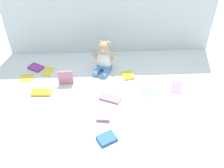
{
  "coord_description": "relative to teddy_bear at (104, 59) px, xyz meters",
  "views": [
    {
      "loc": [
        -0.08,
        -1.28,
        1.04
      ],
      "look_at": [
        -0.02,
        -0.1,
        0.1
      ],
      "focal_mm": 39.55,
      "sensor_mm": 36.0,
      "label": 1
    }
  ],
  "objects": [
    {
      "name": "ground_plane",
      "position": [
        0.06,
        -0.21,
        -0.09
      ],
      "size": [
        3.2,
        3.2,
        0.0
      ],
      "primitive_type": "plane",
      "color": "silver"
    },
    {
      "name": "backdrop_drape",
      "position": [
        0.06,
        0.26,
        0.26
      ],
      "size": [
        1.58,
        0.03,
        0.68
      ],
      "primitive_type": "cube",
      "color": "silver",
      "rests_on": "ground_plane"
    },
    {
      "name": "teddy_bear",
      "position": [
        0.0,
        0.0,
        0.0
      ],
      "size": [
        0.19,
        0.19,
        0.23
      ],
      "rotation": [
        0.0,
        0.0,
        -0.37
      ],
      "color": "white",
      "rests_on": "ground_plane"
    },
    {
      "name": "book_case_0",
      "position": [
        0.03,
        -0.33,
        -0.08
      ],
      "size": [
        0.15,
        0.11,
        0.02
      ],
      "primitive_type": "cube",
      "rotation": [
        0.0,
        0.0,
        4.29
      ],
      "color": "#B6718E",
      "rests_on": "ground_plane"
    },
    {
      "name": "book_case_1",
      "position": [
        -0.41,
        -0.25,
        -0.08
      ],
      "size": [
        0.13,
        0.07,
        0.01
      ],
      "primitive_type": "cube",
      "rotation": [
        0.0,
        0.0,
        1.51
      ],
      "color": "gold",
      "rests_on": "ground_plane"
    },
    {
      "name": "book_case_2",
      "position": [
        0.27,
        -0.26,
        -0.08
      ],
      "size": [
        0.13,
        0.13,
        0.01
      ],
      "primitive_type": "cube",
      "rotation": [
        0.0,
        0.0,
        5.41
      ],
      "color": "#74A9E3",
      "rests_on": "ground_plane"
    },
    {
      "name": "book_case_3",
      "position": [
        0.16,
        -0.1,
        -0.08
      ],
      "size": [
        0.1,
        0.11,
        0.01
      ],
      "primitive_type": "cube",
      "rotation": [
        0.0,
        0.0,
        3.37
      ],
      "color": "yellow",
      "rests_on": "ground_plane"
    },
    {
      "name": "book_case_4",
      "position": [
        0.48,
        -0.24,
        -0.08
      ],
      "size": [
        0.11,
        0.15,
        0.01
      ],
      "primitive_type": "cube",
      "rotation": [
        0.0,
        0.0,
        5.95
      ],
      "color": "#AC677F",
      "rests_on": "ground_plane"
    },
    {
      "name": "book_case_5",
      "position": [
        -0.26,
        -0.16,
        -0.03
      ],
      "size": [
        0.1,
        0.01,
        0.1
      ],
      "primitive_type": "cube",
      "rotation": [
        0.04,
        0.0,
        0.0
      ],
      "color": "#C0718B",
      "rests_on": "ground_plane"
    },
    {
      "name": "book_case_6",
      "position": [
        -0.51,
        0.03,
        -0.08
      ],
      "size": [
        0.12,
        0.11,
        0.02
      ],
      "primitive_type": "cube",
      "rotation": [
        0.0,
        0.0,
        4.15
      ],
      "color": "purple",
      "rests_on": "ground_plane"
    },
    {
      "name": "book_case_7",
      "position": [
        -0.02,
        -0.48,
        -0.08
      ],
      "size": [
        0.09,
        0.1,
        0.02
      ],
      "primitive_type": "cube",
      "rotation": [
        0.0,
        0.0,
        6.16
      ],
      "color": "#AB7895",
      "rests_on": "ground_plane"
    },
    {
      "name": "book_case_8",
      "position": [
        -0.01,
        -0.65,
        -0.08
      ],
      "size": [
        0.12,
        0.11,
        0.02
      ],
      "primitive_type": "cube",
      "rotation": [
        0.0,
        0.0,
        5.18
      ],
      "color": "#2155A7",
      "rests_on": "ground_plane"
    },
    {
      "name": "book_case_9",
      "position": [
        -0.55,
        -0.08,
        -0.08
      ],
      "size": [
        0.1,
        0.1,
        0.01
      ],
      "primitive_type": "cube",
      "rotation": [
        0.0,
        0.0,
        1.67
      ],
      "color": "yellow",
      "rests_on": "ground_plane"
    },
    {
      "name": "book_case_10",
      "position": [
        -0.41,
        -0.01,
        -0.08
      ],
      "size": [
        0.09,
        0.12,
        0.01
      ],
      "primitive_type": "cube",
      "rotation": [
        0.0,
        0.0,
        6.08
      ],
      "color": "yellow",
      "rests_on": "ground_plane"
    }
  ]
}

